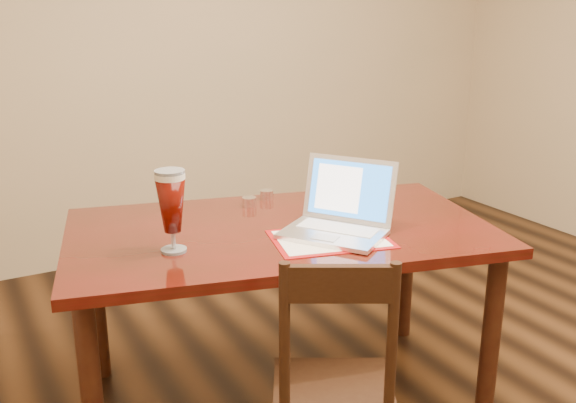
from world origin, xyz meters
TOP-DOWN VIEW (x-y plane):
  - dining_table at (-0.52, 0.64)m, footprint 1.77×1.26m
  - dining_chair at (-0.64, 0.05)m, footprint 0.51×0.50m

SIDE VIEW (x-z plane):
  - dining_chair at x=-0.64m, z-range -0.03..0.86m
  - dining_table at x=-0.52m, z-range 0.15..1.19m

